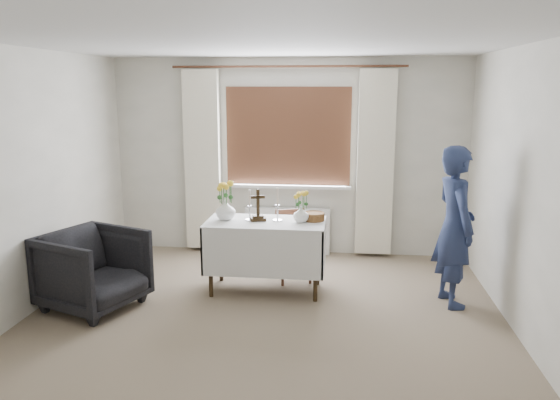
# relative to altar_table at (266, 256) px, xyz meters

# --- Properties ---
(ground) EXTENTS (5.00, 5.00, 0.00)m
(ground) POSITION_rel_altar_table_xyz_m (0.09, -1.05, -0.38)
(ground) COLOR gray
(ground) RESTS_ON ground
(altar_table) EXTENTS (1.24, 0.64, 0.76)m
(altar_table) POSITION_rel_altar_table_xyz_m (0.00, 0.00, 0.00)
(altar_table) COLOR white
(altar_table) RESTS_ON ground
(wooden_chair) EXTENTS (0.47, 0.47, 0.79)m
(wooden_chair) POSITION_rel_altar_table_xyz_m (0.26, 0.36, 0.02)
(wooden_chair) COLOR brown
(wooden_chair) RESTS_ON ground
(armchair) EXTENTS (1.09, 1.08, 0.77)m
(armchair) POSITION_rel_altar_table_xyz_m (-1.61, -0.65, 0.01)
(armchair) COLOR black
(armchair) RESTS_ON ground
(person) EXTENTS (0.50, 0.65, 1.59)m
(person) POSITION_rel_altar_table_xyz_m (1.89, -0.13, 0.42)
(person) COLOR navy
(person) RESTS_ON ground
(radiator) EXTENTS (1.10, 0.10, 0.60)m
(radiator) POSITION_rel_altar_table_xyz_m (0.09, 1.37, -0.08)
(radiator) COLOR silver
(radiator) RESTS_ON ground
(wooden_cross) EXTENTS (0.18, 0.15, 0.34)m
(wooden_cross) POSITION_rel_altar_table_xyz_m (-0.08, 0.02, 0.55)
(wooden_cross) COLOR black
(wooden_cross) RESTS_ON altar_table
(candlestick_left) EXTENTS (0.09, 0.09, 0.33)m
(candlestick_left) POSITION_rel_altar_table_xyz_m (-0.17, 0.03, 0.54)
(candlestick_left) COLOR silver
(candlestick_left) RESTS_ON altar_table
(candlestick_right) EXTENTS (0.12, 0.12, 0.35)m
(candlestick_right) POSITION_rel_altar_table_xyz_m (0.12, 0.04, 0.56)
(candlestick_right) COLOR silver
(candlestick_right) RESTS_ON altar_table
(flower_vase_left) EXTENTS (0.27, 0.27, 0.22)m
(flower_vase_left) POSITION_rel_altar_table_xyz_m (-0.43, 0.02, 0.49)
(flower_vase_left) COLOR white
(flower_vase_left) RESTS_ON altar_table
(flower_vase_right) EXTENTS (0.19, 0.19, 0.17)m
(flower_vase_right) POSITION_rel_altar_table_xyz_m (0.37, 0.01, 0.47)
(flower_vase_right) COLOR white
(flower_vase_right) RESTS_ON altar_table
(wicker_basket) EXTENTS (0.29, 0.29, 0.08)m
(wicker_basket) POSITION_rel_altar_table_xyz_m (0.50, 0.10, 0.42)
(wicker_basket) COLOR brown
(wicker_basket) RESTS_ON altar_table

